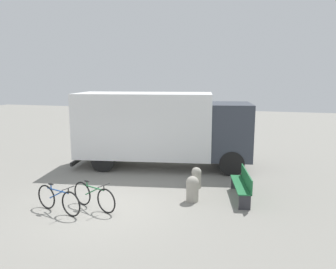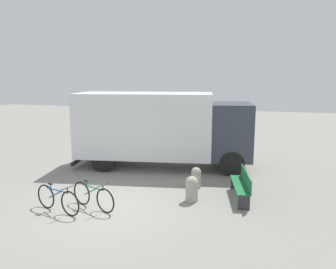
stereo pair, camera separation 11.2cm
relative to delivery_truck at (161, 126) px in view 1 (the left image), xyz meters
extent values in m
plane|color=gray|center=(-0.26, -4.82, -1.75)|extent=(60.00, 60.00, 0.00)
cube|color=white|center=(-0.68, -0.11, 0.07)|extent=(5.95, 3.26, 2.67)
cube|color=#333842|center=(2.89, 0.49, -0.13)|extent=(1.96, 2.50, 2.27)
cube|color=black|center=(-3.51, -0.59, -1.49)|extent=(0.47, 2.23, 0.16)
cylinder|color=black|center=(2.72, 1.49, -1.27)|extent=(1.01, 0.44, 0.97)
cylinder|color=black|center=(3.06, -0.52, -1.27)|extent=(1.01, 0.44, 0.97)
cylinder|color=black|center=(-2.38, 0.64, -1.27)|extent=(1.01, 0.44, 0.97)
cylinder|color=black|center=(-2.04, -1.38, -1.27)|extent=(1.01, 0.44, 0.97)
cube|color=#1E6638|center=(3.54, -2.95, -1.30)|extent=(0.78, 1.98, 0.04)
cube|color=#1E6638|center=(3.72, -2.91, -1.09)|extent=(0.43, 1.91, 0.45)
cube|color=#2D2D33|center=(3.73, -3.85, -1.53)|extent=(0.34, 0.12, 0.44)
cube|color=#2D2D33|center=(3.36, -2.05, -1.53)|extent=(0.34, 0.12, 0.44)
torus|color=black|center=(-1.86, -5.34, -1.39)|extent=(0.71, 0.24, 0.73)
torus|color=black|center=(-0.88, -5.63, -1.39)|extent=(0.71, 0.24, 0.73)
cylinder|color=#1E4C9E|center=(-1.37, -5.48, -1.10)|extent=(0.85, 0.28, 0.04)
cylinder|color=#1E4C9E|center=(-1.44, -5.46, -1.24)|extent=(0.57, 0.20, 0.34)
cylinder|color=#1E4C9E|center=(-1.64, -5.40, -1.04)|extent=(0.03, 0.03, 0.12)
ellipsoid|color=black|center=(-1.64, -5.40, -0.96)|extent=(0.24, 0.15, 0.05)
cylinder|color=black|center=(-0.95, -5.60, -1.02)|extent=(0.03, 0.03, 0.15)
cylinder|color=black|center=(-0.95, -5.60, -0.95)|extent=(0.15, 0.43, 0.02)
torus|color=black|center=(-1.00, -4.80, -1.39)|extent=(0.70, 0.29, 0.73)
torus|color=black|center=(-0.04, -5.16, -1.39)|extent=(0.70, 0.29, 0.73)
cylinder|color=#26723F|center=(-0.52, -4.98, -1.10)|extent=(0.83, 0.34, 0.04)
cylinder|color=#26723F|center=(-0.59, -4.95, -1.24)|extent=(0.56, 0.24, 0.34)
cylinder|color=#26723F|center=(-0.79, -4.88, -1.04)|extent=(0.03, 0.03, 0.12)
ellipsoid|color=black|center=(-0.79, -4.88, -0.96)|extent=(0.24, 0.16, 0.05)
cylinder|color=black|center=(-0.11, -5.13, -1.02)|extent=(0.03, 0.03, 0.15)
cylinder|color=black|center=(-0.11, -5.13, -0.95)|extent=(0.18, 0.42, 0.02)
cylinder|color=#9E998C|center=(2.13, -3.59, -1.45)|extent=(0.39, 0.39, 0.60)
sphere|color=#9E998C|center=(2.13, -3.59, -1.16)|extent=(0.40, 0.40, 0.40)
cylinder|color=#9E998C|center=(2.01, -2.32, -1.47)|extent=(0.33, 0.33, 0.56)
sphere|color=#9E998C|center=(2.01, -2.32, -1.19)|extent=(0.35, 0.35, 0.35)
camera|label=1|loc=(4.02, -13.14, 2.07)|focal=35.00mm
camera|label=2|loc=(4.13, -13.11, 2.07)|focal=35.00mm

